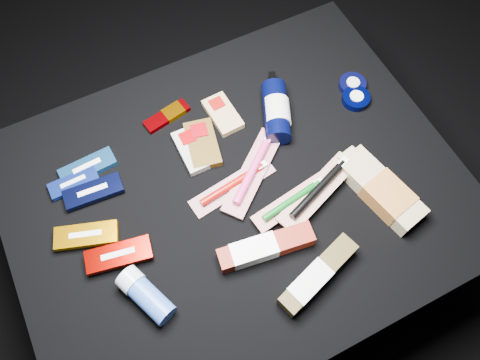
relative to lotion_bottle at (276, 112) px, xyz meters
name	(u,v)px	position (x,y,z in m)	size (l,w,h in m)	color
ground	(237,246)	(-0.17, -0.13, -0.43)	(3.00, 3.00, 0.00)	black
cloth_table	(237,222)	(-0.17, -0.13, -0.23)	(0.98, 0.78, 0.40)	black
luna_bar_0	(88,167)	(-0.44, 0.07, -0.02)	(0.13, 0.05, 0.02)	#1F5D9F
luna_bar_1	(74,183)	(-0.48, 0.05, -0.02)	(0.11, 0.04, 0.01)	#1833A4
luna_bar_2	(93,192)	(-0.45, 0.01, -0.02)	(0.13, 0.06, 0.02)	black
luna_bar_3	(86,235)	(-0.49, -0.08, -0.01)	(0.14, 0.09, 0.02)	#D08600
luna_bar_4	(119,255)	(-0.45, -0.16, -0.01)	(0.14, 0.07, 0.02)	#690400
clif_bar_0	(202,142)	(-0.18, 0.01, -0.02)	(0.09, 0.13, 0.02)	#4B340E
clif_bar_1	(192,148)	(-0.21, 0.01, -0.02)	(0.06, 0.11, 0.02)	#AAA9A2
clif_bar_2	(222,113)	(-0.11, 0.07, -0.02)	(0.06, 0.11, 0.02)	tan
power_bar	(169,115)	(-0.22, 0.12, -0.02)	(0.12, 0.06, 0.01)	#680003
lotion_bottle	(276,112)	(0.00, 0.00, 0.00)	(0.11, 0.19, 0.06)	black
cream_tin_upper	(352,85)	(0.21, 0.00, -0.02)	(0.07, 0.07, 0.02)	black
cream_tin_lower	(356,98)	(0.20, -0.04, -0.02)	(0.07, 0.07, 0.02)	black
bodywash_bottle	(382,191)	(0.11, -0.28, -0.01)	(0.11, 0.22, 0.04)	tan
deodorant_stick	(145,295)	(-0.43, -0.26, -0.01)	(0.09, 0.13, 0.05)	#3056AF
toothbrush_pack_0	(234,185)	(-0.17, -0.11, -0.02)	(0.21, 0.07, 0.02)	beige
toothbrush_pack_1	(254,169)	(-0.11, -0.10, -0.01)	(0.21, 0.18, 0.03)	beige
toothbrush_pack_2	(292,201)	(-0.07, -0.21, -0.01)	(0.19, 0.07, 0.02)	beige
toothbrush_pack_3	(319,189)	(-0.01, -0.22, 0.00)	(0.22, 0.12, 0.02)	beige
toothpaste_carton_red	(262,248)	(-0.18, -0.27, -0.01)	(0.20, 0.07, 0.04)	maroon
toothpaste_carton_green	(315,277)	(-0.12, -0.37, -0.01)	(0.20, 0.10, 0.04)	#3E3414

